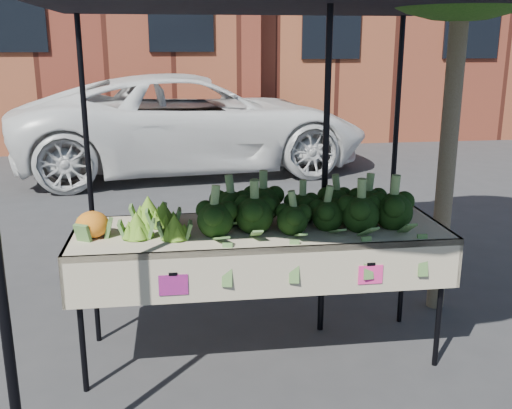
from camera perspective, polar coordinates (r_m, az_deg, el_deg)
name	(u,v)px	position (r m, az deg, el deg)	size (l,w,h in m)	color
ground	(291,358)	(4.13, 3.38, -14.56)	(90.00, 90.00, 0.00)	#303033
table	(260,292)	(3.99, 0.41, -8.41)	(2.41, 0.82, 0.90)	#C0B19A
canopy	(273,146)	(4.08, 1.69, 5.66)	(3.16, 3.16, 2.74)	black
broccoli_heap	(301,203)	(3.86, 4.42, 0.17)	(1.40, 0.60, 0.30)	black
romanesco_cluster	(156,213)	(3.79, -9.65, -0.82)	(0.46, 0.60, 0.23)	#76A52C
cauliflower_pair	(92,221)	(3.74, -15.56, -1.56)	(0.23, 0.23, 0.21)	orange
street_tree	(456,60)	(4.63, 18.75, 13.04)	(1.96, 1.96, 3.87)	#1E4C14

